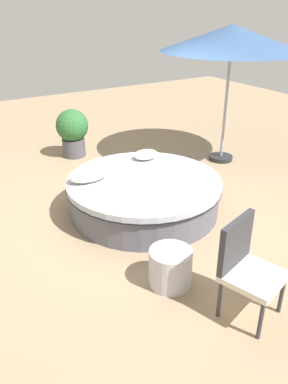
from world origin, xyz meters
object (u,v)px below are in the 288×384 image
object	(u,v)px
throw_pillow_0	(146,155)
throw_pillow_1	(89,175)
side_table	(170,267)
round_bed	(144,195)
patio_chair	(245,263)
planter	(73,130)
patio_umbrella	(232,39)

from	to	relation	value
throw_pillow_0	throw_pillow_1	xyz separation A→B (m)	(1.10, 0.29, 0.01)
throw_pillow_1	side_table	xyz separation A→B (m)	(-0.07, 1.87, -0.38)
round_bed	patio_chair	distance (m)	2.23
throw_pillow_1	patio_chair	size ratio (longest dim) A/B	0.57
throw_pillow_0	round_bed	bearing A→B (deg)	56.48
round_bed	planter	size ratio (longest dim) A/B	2.38
round_bed	planter	world-z (taller)	planter
throw_pillow_1	round_bed	bearing A→B (deg)	152.34
side_table	round_bed	bearing A→B (deg)	-111.69
throw_pillow_0	patio_umbrella	size ratio (longest dim) A/B	0.17
throw_pillow_0	throw_pillow_1	distance (m)	1.14
throw_pillow_0	side_table	xyz separation A→B (m)	(1.03, 2.16, -0.36)
round_bed	patio_umbrella	size ratio (longest dim) A/B	0.90
throw_pillow_1	throw_pillow_0	bearing A→B (deg)	-165.17
planter	side_table	size ratio (longest dim) A/B	1.98
patio_umbrella	planter	xyz separation A→B (m)	(2.30, -1.66, -1.65)
round_bed	planter	xyz separation A→B (m)	(0.01, -2.59, 0.25)
patio_chair	side_table	distance (m)	0.84
throw_pillow_0	planter	bearing A→B (deg)	-77.41
planter	side_table	bearing A→B (deg)	81.74
round_bed	patio_chair	size ratio (longest dim) A/B	2.22
patio_umbrella	side_table	bearing A→B (deg)	40.24
throw_pillow_0	throw_pillow_1	size ratio (longest dim) A/B	0.72
throw_pillow_1	patio_umbrella	world-z (taller)	patio_umbrella
side_table	planter	bearing A→B (deg)	-98.26
planter	patio_umbrella	bearing A→B (deg)	144.24
patio_umbrella	round_bed	bearing A→B (deg)	22.20
throw_pillow_0	side_table	world-z (taller)	throw_pillow_0
planter	side_table	distance (m)	4.16
side_table	patio_umbrella	bearing A→B (deg)	-139.76
throw_pillow_1	planter	distance (m)	2.34
throw_pillow_1	patio_chair	distance (m)	2.58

